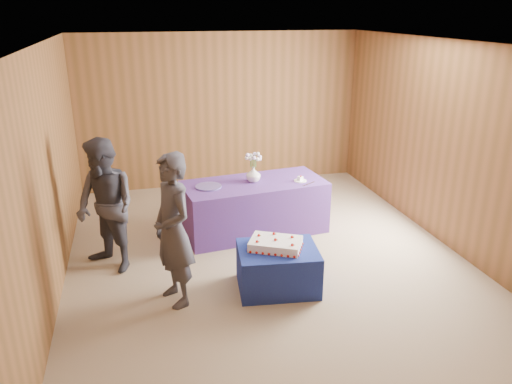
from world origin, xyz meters
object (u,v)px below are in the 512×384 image
object	(u,v)px
serving_table	(254,207)
vase	(253,174)
sheet_cake	(276,244)
cake_table	(278,268)
guest_left	(173,231)
guest_right	(106,207)

from	to	relation	value
serving_table	vase	distance (m)	0.48
serving_table	sheet_cake	size ratio (longest dim) A/B	2.82
vase	cake_table	bearing A→B (deg)	-93.99
guest_left	guest_right	size ratio (longest dim) A/B	1.03
serving_table	sheet_cake	bearing A→B (deg)	-101.46
sheet_cake	guest_right	bearing A→B (deg)	-178.82
sheet_cake	guest_left	size ratio (longest dim) A/B	0.42
cake_table	vase	distance (m)	1.75
vase	sheet_cake	bearing A→B (deg)	-94.83
cake_table	guest_right	size ratio (longest dim) A/B	0.54
sheet_cake	guest_right	xyz separation A→B (m)	(-1.86, 0.93, 0.28)
serving_table	guest_left	distance (m)	2.09
serving_table	guest_left	size ratio (longest dim) A/B	1.17
cake_table	guest_left	world-z (taller)	guest_left
serving_table	sheet_cake	world-z (taller)	serving_table
serving_table	sheet_cake	distance (m)	1.59
guest_right	sheet_cake	bearing A→B (deg)	24.69
cake_table	vase	bearing A→B (deg)	92.85
cake_table	guest_right	bearing A→B (deg)	159.87
sheet_cake	guest_left	bearing A→B (deg)	-151.69
sheet_cake	guest_right	distance (m)	2.09
vase	guest_left	bearing A→B (deg)	-128.17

